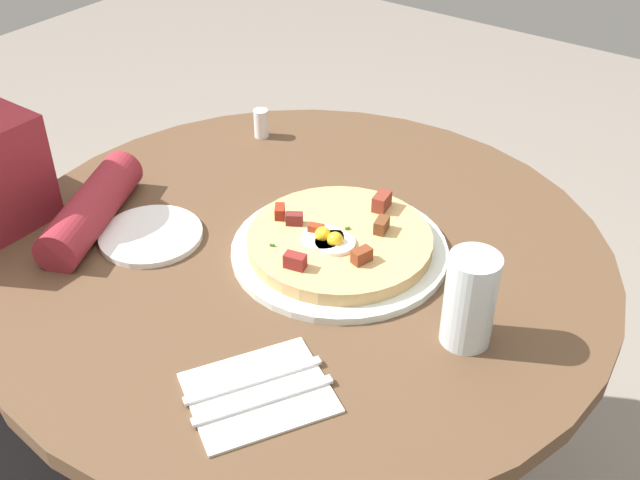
# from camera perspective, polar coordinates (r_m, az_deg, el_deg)

# --- Properties ---
(dining_table) EXTENTS (0.97, 0.97, 0.75)m
(dining_table) POSITION_cam_1_polar(r_m,az_deg,el_deg) (1.31, -1.33, -6.91)
(dining_table) COLOR brown
(dining_table) RESTS_ON ground_plane
(pizza_plate) EXTENTS (0.33, 0.33, 0.01)m
(pizza_plate) POSITION_cam_1_polar(r_m,az_deg,el_deg) (1.18, 1.46, -0.75)
(pizza_plate) COLOR silver
(pizza_plate) RESTS_ON dining_table
(breakfast_pizza) EXTENTS (0.28, 0.28, 0.05)m
(breakfast_pizza) POSITION_cam_1_polar(r_m,az_deg,el_deg) (1.17, 1.45, -0.03)
(breakfast_pizza) COLOR tan
(breakfast_pizza) RESTS_ON pizza_plate
(bread_plate) EXTENTS (0.16, 0.16, 0.01)m
(bread_plate) POSITION_cam_1_polar(r_m,az_deg,el_deg) (1.24, -12.47, 0.34)
(bread_plate) COLOR white
(bread_plate) RESTS_ON dining_table
(napkin) EXTENTS (0.21, 0.22, 0.00)m
(napkin) POSITION_cam_1_polar(r_m,az_deg,el_deg) (0.96, -4.59, -11.27)
(napkin) COLOR white
(napkin) RESTS_ON dining_table
(fork) EXTENTS (0.10, 0.16, 0.00)m
(fork) POSITION_cam_1_polar(r_m,az_deg,el_deg) (0.95, -4.23, -11.82)
(fork) COLOR silver
(fork) RESTS_ON napkin
(knife) EXTENTS (0.10, 0.16, 0.00)m
(knife) POSITION_cam_1_polar(r_m,az_deg,el_deg) (0.97, -4.96, -10.37)
(knife) COLOR silver
(knife) RESTS_ON napkin
(water_glass) EXTENTS (0.07, 0.07, 0.14)m
(water_glass) POSITION_cam_1_polar(r_m,az_deg,el_deg) (1.01, 11.10, -4.40)
(water_glass) COLOR silver
(water_glass) RESTS_ON dining_table
(salt_shaker) EXTENTS (0.03, 0.03, 0.06)m
(salt_shaker) POSITION_cam_1_polar(r_m,az_deg,el_deg) (1.49, -4.40, 8.66)
(salt_shaker) COLOR white
(salt_shaker) RESTS_ON dining_table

